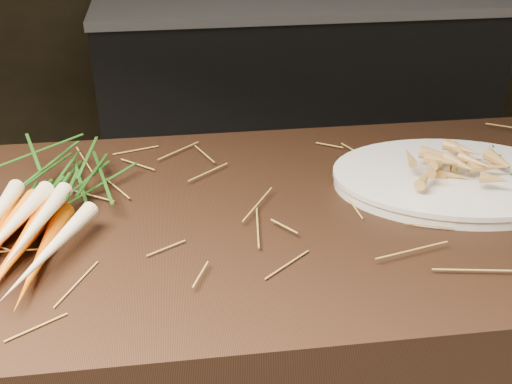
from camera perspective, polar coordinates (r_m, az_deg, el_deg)
main_counter at (r=1.46m, az=5.81°, el=-16.66°), size 2.40×0.70×0.90m
back_counter at (r=3.10m, az=3.61°, el=9.36°), size 1.82×0.62×0.84m
straw_bedding at (r=1.17m, az=6.94°, el=-0.98°), size 1.40×0.60×0.02m
root_veg_bunch at (r=1.17m, az=-18.13°, el=-0.41°), size 0.25×0.52×0.09m
serving_platter at (r=1.28m, az=17.25°, el=0.86°), size 0.51×0.38×0.02m
roasted_veg_heap at (r=1.26m, az=17.50°, el=2.36°), size 0.25×0.20×0.05m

